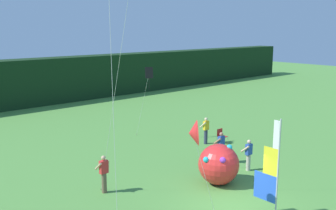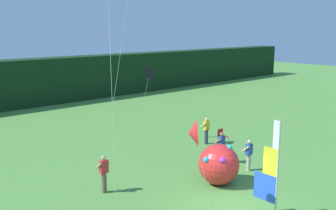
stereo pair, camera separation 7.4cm
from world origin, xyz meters
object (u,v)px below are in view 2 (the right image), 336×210
at_px(person_far_left, 249,154).
at_px(inflatable_balloon, 219,164).
at_px(kite_black_diamond_0, 149,77).
at_px(folding_chair, 222,135).
at_px(kite_red_delta_3, 193,133).
at_px(person_mid_field, 104,173).
at_px(banner_flag, 271,172).
at_px(person_far_right, 221,147).
at_px(person_near_banner, 206,130).

xyz_separation_m(person_far_left, inflatable_balloon, (-2.43, -0.11, 0.09)).
bearing_deg(kite_black_diamond_0, inflatable_balloon, -105.09).
bearing_deg(person_far_left, inflatable_balloon, -177.40).
relative_size(person_far_left, folding_chair, 1.82).
distance_m(inflatable_balloon, kite_black_diamond_0, 8.49).
bearing_deg(kite_red_delta_3, person_far_left, 20.23).
height_order(person_mid_field, kite_black_diamond_0, kite_black_diamond_0).
xyz_separation_m(banner_flag, inflatable_balloon, (1.19, 3.52, -0.95)).
bearing_deg(person_far_left, person_far_right, 98.54).
distance_m(folding_chair, kite_red_delta_3, 11.59).
xyz_separation_m(person_near_banner, kite_black_diamond_0, (-2.17, 2.93, 3.23)).
height_order(inflatable_balloon, kite_black_diamond_0, kite_black_diamond_0).
bearing_deg(banner_flag, person_near_banner, 56.52).
bearing_deg(inflatable_balloon, kite_black_diamond_0, 74.91).
relative_size(person_near_banner, person_mid_field, 0.99).
xyz_separation_m(folding_chair, kite_black_diamond_0, (-3.04, 3.45, 3.61)).
distance_m(person_near_banner, kite_black_diamond_0, 4.87).
distance_m(banner_flag, person_near_banner, 9.87).
relative_size(inflatable_balloon, kite_red_delta_3, 0.47).
xyz_separation_m(banner_flag, kite_black_diamond_0, (3.24, 11.11, 2.23)).
bearing_deg(inflatable_balloon, folding_chair, 39.19).
relative_size(banner_flag, person_far_left, 2.45).
distance_m(banner_flag, inflatable_balloon, 3.83).
relative_size(person_far_right, inflatable_balloon, 0.89).
height_order(banner_flag, person_mid_field, banner_flag).
bearing_deg(person_mid_field, kite_black_diamond_0, 36.89).
xyz_separation_m(person_far_left, folding_chair, (2.66, 4.04, -0.35)).
bearing_deg(person_mid_field, person_far_right, -8.39).
height_order(person_near_banner, person_mid_field, person_mid_field).
xyz_separation_m(banner_flag, person_far_right, (3.38, 5.23, -0.98)).
height_order(banner_flag, person_near_banner, banner_flag).
bearing_deg(folding_chair, kite_red_delta_3, -144.87).
relative_size(person_near_banner, inflatable_balloon, 0.87).
bearing_deg(folding_chair, person_mid_field, -171.39).
bearing_deg(inflatable_balloon, person_far_left, 2.60).
distance_m(person_far_right, inflatable_balloon, 2.78).
xyz_separation_m(person_near_banner, folding_chair, (0.86, -0.52, -0.38)).
xyz_separation_m(person_far_left, kite_black_diamond_0, (-0.38, 7.49, 3.27)).
bearing_deg(folding_chair, banner_flag, -129.33).
bearing_deg(kite_red_delta_3, person_far_right, 32.66).
xyz_separation_m(person_near_banner, person_far_right, (-2.04, -2.95, 0.02)).
xyz_separation_m(banner_flag, folding_chair, (6.28, 7.66, -1.39)).
distance_m(person_mid_field, person_far_right, 6.73).
height_order(person_near_banner, inflatable_balloon, inflatable_balloon).
relative_size(person_near_banner, folding_chair, 1.89).
xyz_separation_m(banner_flag, person_mid_field, (-3.28, 6.22, -0.99)).
relative_size(banner_flag, person_near_banner, 2.36).
bearing_deg(kite_black_diamond_0, kite_red_delta_3, -121.67).
bearing_deg(kite_red_delta_3, folding_chair, 35.13).
relative_size(person_mid_field, kite_black_diamond_0, 0.36).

